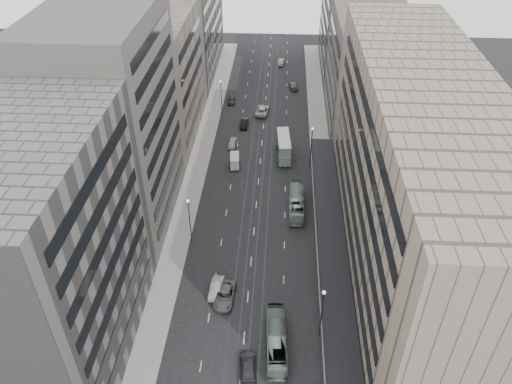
% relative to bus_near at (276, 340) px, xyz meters
% --- Properties ---
extents(ground, '(220.00, 220.00, 0.00)m').
position_rel_bus_near_xyz_m(ground, '(-4.14, 7.17, -1.45)').
color(ground, black).
rests_on(ground, ground).
extents(sidewalk_right, '(4.00, 125.00, 0.15)m').
position_rel_bus_near_xyz_m(sidewalk_right, '(7.86, 44.67, -1.37)').
color(sidewalk_right, gray).
rests_on(sidewalk_right, ground).
extents(sidewalk_left, '(4.00, 125.00, 0.15)m').
position_rel_bus_near_xyz_m(sidewalk_left, '(-16.14, 44.67, -1.37)').
color(sidewalk_left, gray).
rests_on(sidewalk_left, ground).
extents(department_store, '(19.20, 60.00, 30.00)m').
position_rel_bus_near_xyz_m(department_store, '(17.31, 15.17, 13.50)').
color(department_store, gray).
rests_on(department_store, ground).
extents(building_right_mid, '(15.00, 28.00, 24.00)m').
position_rel_bus_near_xyz_m(building_right_mid, '(17.36, 59.17, 10.55)').
color(building_right_mid, '#4B4741').
rests_on(building_right_mid, ground).
extents(building_right_far, '(15.00, 32.00, 28.00)m').
position_rel_bus_near_xyz_m(building_right_far, '(17.36, 89.17, 12.55)').
color(building_right_far, '#5D5954').
rests_on(building_right_far, ground).
extents(building_left_a, '(15.00, 28.00, 30.00)m').
position_rel_bus_near_xyz_m(building_left_a, '(-25.64, -0.83, 13.55)').
color(building_left_a, '#5D5954').
rests_on(building_left_a, ground).
extents(building_left_b, '(15.00, 26.00, 34.00)m').
position_rel_bus_near_xyz_m(building_left_b, '(-25.64, 26.17, 15.55)').
color(building_left_b, '#4B4741').
rests_on(building_left_b, ground).
extents(building_left_c, '(15.00, 28.00, 25.00)m').
position_rel_bus_near_xyz_m(building_left_c, '(-25.64, 53.17, 11.05)').
color(building_left_c, gray).
rests_on(building_left_c, ground).
extents(building_left_d, '(15.00, 38.00, 28.00)m').
position_rel_bus_near_xyz_m(building_left_d, '(-25.64, 86.17, 12.55)').
color(building_left_d, '#5D5954').
rests_on(building_left_d, ground).
extents(lamp_right_near, '(0.44, 0.44, 8.32)m').
position_rel_bus_near_xyz_m(lamp_right_near, '(5.56, 2.17, 3.76)').
color(lamp_right_near, '#262628').
rests_on(lamp_right_near, ground).
extents(lamp_right_far, '(0.44, 0.44, 8.32)m').
position_rel_bus_near_xyz_m(lamp_right_far, '(5.56, 42.17, 3.76)').
color(lamp_right_far, '#262628').
rests_on(lamp_right_far, ground).
extents(lamp_left_near, '(0.44, 0.44, 8.32)m').
position_rel_bus_near_xyz_m(lamp_left_near, '(-13.84, 19.17, 3.76)').
color(lamp_left_near, '#262628').
rests_on(lamp_left_near, ground).
extents(lamp_left_far, '(0.44, 0.44, 8.32)m').
position_rel_bus_near_xyz_m(lamp_left_far, '(-13.84, 62.17, 3.76)').
color(lamp_left_far, '#262628').
rests_on(lamp_left_far, ground).
extents(bus_near, '(3.01, 10.51, 2.90)m').
position_rel_bus_near_xyz_m(bus_near, '(0.00, 0.00, 0.00)').
color(bus_near, slate).
rests_on(bus_near, ground).
extents(bus_far, '(2.56, 10.38, 2.88)m').
position_rel_bus_near_xyz_m(bus_far, '(2.78, 28.34, -0.01)').
color(bus_far, '#939E94').
rests_on(bus_far, ground).
extents(double_decker, '(3.10, 8.44, 4.53)m').
position_rel_bus_near_xyz_m(double_decker, '(0.35, 44.86, 1.00)').
color(double_decker, gray).
rests_on(double_decker, ground).
extents(panel_van, '(2.14, 3.92, 2.39)m').
position_rel_bus_near_xyz_m(panel_van, '(-8.96, 41.03, -0.13)').
color(panel_van, beige).
rests_on(panel_van, ground).
extents(sedan_1, '(1.89, 4.61, 1.48)m').
position_rel_bus_near_xyz_m(sedan_1, '(-8.66, 8.82, -0.71)').
color(sedan_1, '#B9B9B5').
rests_on(sedan_1, ground).
extents(sedan_2, '(2.91, 5.72, 1.55)m').
position_rel_bus_near_xyz_m(sedan_2, '(-7.28, 7.50, -0.67)').
color(sedan_2, slate).
rests_on(sedan_2, ground).
extents(sedan_3, '(2.51, 5.19, 1.46)m').
position_rel_bus_near_xyz_m(sedan_3, '(-3.30, -3.44, -0.72)').
color(sedan_3, '#2A2B2D').
rests_on(sedan_3, ground).
extents(sedan_4, '(1.94, 4.22, 1.40)m').
position_rel_bus_near_xyz_m(sedan_4, '(-10.16, 48.54, -0.75)').
color(sedan_4, '#B0A492').
rests_on(sedan_4, ground).
extents(sedan_5, '(1.65, 4.50, 1.47)m').
position_rel_bus_near_xyz_m(sedan_5, '(-8.30, 57.05, -0.71)').
color(sedan_5, black).
rests_on(sedan_5, ground).
extents(sedan_6, '(3.34, 6.17, 1.64)m').
position_rel_bus_near_xyz_m(sedan_6, '(-4.70, 63.17, -0.63)').
color(sedan_6, '#B4B4B0').
rests_on(sedan_6, ground).
extents(sedan_7, '(2.50, 4.94, 1.38)m').
position_rel_bus_near_xyz_m(sedan_7, '(2.43, 77.14, -0.76)').
color(sedan_7, '#535355').
rests_on(sedan_7, ground).
extents(sedan_8, '(1.94, 4.31, 1.44)m').
position_rel_bus_near_xyz_m(sedan_8, '(-12.24, 68.34, -0.73)').
color(sedan_8, '#2B2B2E').
rests_on(sedan_8, ground).
extents(sedan_9, '(1.81, 4.52, 1.46)m').
position_rel_bus_near_xyz_m(sedan_9, '(-0.88, 92.37, -0.72)').
color(sedan_9, gray).
rests_on(sedan_9, ground).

